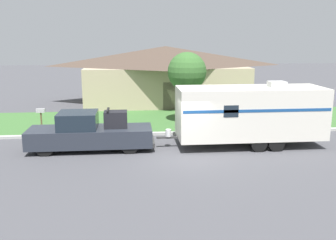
# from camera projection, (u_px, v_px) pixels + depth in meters

# --- Properties ---
(ground_plane) EXTENTS (120.00, 120.00, 0.00)m
(ground_plane) POSITION_uv_depth(u_px,v_px,m) (181.00, 155.00, 17.45)
(ground_plane) COLOR #47474C
(curb_strip) EXTENTS (80.00, 0.30, 0.14)m
(curb_strip) POSITION_uv_depth(u_px,v_px,m) (172.00, 133.00, 21.08)
(curb_strip) COLOR #ADADA8
(curb_strip) RESTS_ON ground_plane
(lawn_strip) EXTENTS (80.00, 7.00, 0.03)m
(lawn_strip) POSITION_uv_depth(u_px,v_px,m) (166.00, 120.00, 24.64)
(lawn_strip) COLOR #3D6B33
(lawn_strip) RESTS_ON ground_plane
(house_across_street) EXTENTS (13.84, 7.81, 4.66)m
(house_across_street) POSITION_uv_depth(u_px,v_px,m) (165.00, 74.00, 31.05)
(house_across_street) COLOR tan
(house_across_street) RESTS_ON ground_plane
(pickup_truck) EXTENTS (6.02, 1.90, 2.01)m
(pickup_truck) POSITION_uv_depth(u_px,v_px,m) (90.00, 133.00, 18.03)
(pickup_truck) COLOR black
(pickup_truck) RESTS_ON ground_plane
(travel_trailer) EXTENTS (8.27, 2.50, 3.23)m
(travel_trailer) POSITION_uv_depth(u_px,v_px,m) (250.00, 112.00, 18.60)
(travel_trailer) COLOR black
(travel_trailer) RESTS_ON ground_plane
(mailbox) EXTENTS (0.48, 0.20, 1.41)m
(mailbox) POSITION_uv_depth(u_px,v_px,m) (41.00, 114.00, 21.21)
(mailbox) COLOR brown
(mailbox) RESTS_ON ground_plane
(tree_in_yard) EXTENTS (2.41, 2.41, 4.49)m
(tree_in_yard) POSITION_uv_depth(u_px,v_px,m) (187.00, 72.00, 23.17)
(tree_in_yard) COLOR brown
(tree_in_yard) RESTS_ON ground_plane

